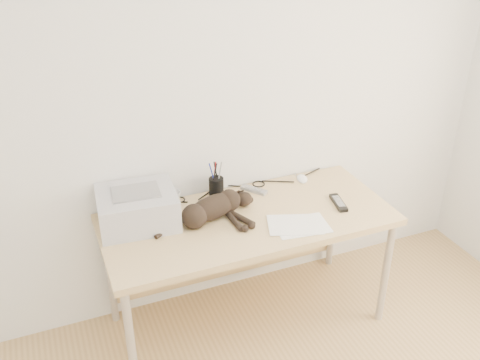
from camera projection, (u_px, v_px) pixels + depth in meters
name	position (u px, v px, depth m)	size (l,w,h in m)	color
wall_back	(224.00, 99.00, 2.96)	(3.50, 3.50, 0.00)	white
desk	(242.00, 229.00, 3.07)	(1.60, 0.70, 0.74)	tan
printer	(137.00, 208.00, 2.84)	(0.44, 0.38, 0.19)	#AEADB2
papers	(298.00, 225.00, 2.85)	(0.35, 0.29, 0.01)	white
cat	(211.00, 210.00, 2.88)	(0.62, 0.31, 0.14)	black
mug	(173.00, 198.00, 3.03)	(0.09, 0.09, 0.08)	silver
pen_cup	(216.00, 187.00, 3.10)	(0.09, 0.09, 0.22)	black
remote_grey	(254.00, 190.00, 3.18)	(0.05, 0.16, 0.02)	gray
remote_black	(338.00, 203.00, 3.05)	(0.05, 0.18, 0.02)	black
mouse	(302.00, 177.00, 3.31)	(0.06, 0.11, 0.04)	white
cable_tangle	(228.00, 190.00, 3.18)	(1.36, 0.08, 0.01)	black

